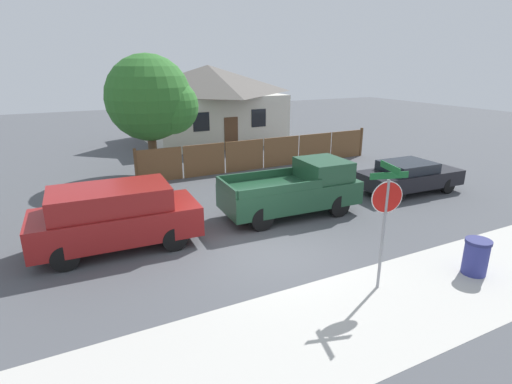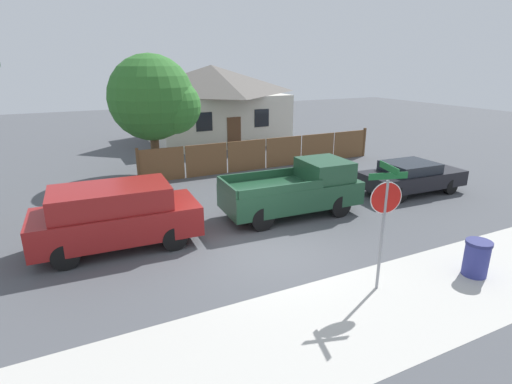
# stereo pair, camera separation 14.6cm
# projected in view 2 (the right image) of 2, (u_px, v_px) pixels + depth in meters

# --- Properties ---
(ground_plane) EXTENTS (80.00, 80.00, 0.00)m
(ground_plane) POSITION_uv_depth(u_px,v_px,m) (269.00, 251.00, 11.48)
(ground_plane) COLOR #4C4F54
(sidewalk_strip) EXTENTS (36.00, 3.20, 0.01)m
(sidewalk_strip) POSITION_uv_depth(u_px,v_px,m) (348.00, 320.00, 8.40)
(sidewalk_strip) COLOR beige
(sidewalk_strip) RESTS_ON ground
(wooden_fence) EXTENTS (12.82, 0.12, 1.62)m
(wooden_fence) POSITION_uv_depth(u_px,v_px,m) (266.00, 154.00, 20.25)
(wooden_fence) COLOR brown
(wooden_fence) RESTS_ON ground
(house) EXTENTS (9.13, 8.01, 5.02)m
(house) POSITION_uv_depth(u_px,v_px,m) (212.00, 102.00, 27.23)
(house) COLOR beige
(house) RESTS_ON ground
(oak_tree) EXTENTS (4.10, 3.91, 5.59)m
(oak_tree) POSITION_uv_depth(u_px,v_px,m) (156.00, 100.00, 18.30)
(oak_tree) COLOR brown
(oak_tree) RESTS_ON ground
(red_suv) EXTENTS (4.69, 2.16, 1.85)m
(red_suv) POSITION_uv_depth(u_px,v_px,m) (116.00, 215.00, 11.45)
(red_suv) COLOR maroon
(red_suv) RESTS_ON ground
(orange_pickup) EXTENTS (4.91, 2.15, 1.87)m
(orange_pickup) POSITION_uv_depth(u_px,v_px,m) (297.00, 190.00, 14.02)
(orange_pickup) COLOR #1E472D
(orange_pickup) RESTS_ON ground
(parked_sedan) EXTENTS (4.39, 2.03, 1.31)m
(parked_sedan) POSITION_uv_depth(u_px,v_px,m) (411.00, 177.00, 16.42)
(parked_sedan) COLOR black
(parked_sedan) RESTS_ON ground
(stop_sign) EXTENTS (0.89, 0.80, 3.06)m
(stop_sign) POSITION_uv_depth(u_px,v_px,m) (385.00, 207.00, 8.95)
(stop_sign) COLOR gray
(stop_sign) RESTS_ON ground
(trash_bin) EXTENTS (0.63, 0.63, 0.94)m
(trash_bin) POSITION_uv_depth(u_px,v_px,m) (476.00, 258.00, 10.04)
(trash_bin) COLOR navy
(trash_bin) RESTS_ON ground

